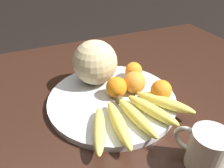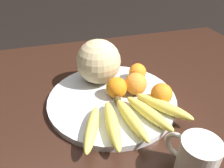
% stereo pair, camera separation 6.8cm
% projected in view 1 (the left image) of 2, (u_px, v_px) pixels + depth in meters
% --- Properties ---
extents(kitchen_table, '(1.43, 1.10, 0.77)m').
position_uv_depth(kitchen_table, '(127.00, 120.00, 0.78)').
color(kitchen_table, black).
rests_on(kitchen_table, ground_plane).
extents(fruit_bowl, '(0.42, 0.42, 0.02)m').
position_uv_depth(fruit_bowl, '(112.00, 99.00, 0.72)').
color(fruit_bowl, silver).
rests_on(fruit_bowl, kitchen_table).
extents(melon, '(0.15, 0.15, 0.15)m').
position_uv_depth(melon, '(95.00, 62.00, 0.75)').
color(melon, '#C6B284').
rests_on(melon, fruit_bowl).
extents(banana_bunch, '(0.33, 0.21, 0.03)m').
position_uv_depth(banana_bunch, '(136.00, 115.00, 0.61)').
color(banana_bunch, '#473819').
rests_on(banana_bunch, fruit_bowl).
extents(orange_front_left, '(0.06, 0.06, 0.06)m').
position_uv_depth(orange_front_left, '(134.00, 71.00, 0.79)').
color(orange_front_left, orange).
rests_on(orange_front_left, fruit_bowl).
extents(orange_front_right, '(0.07, 0.07, 0.07)m').
position_uv_depth(orange_front_right, '(116.00, 87.00, 0.70)').
color(orange_front_right, orange).
rests_on(orange_front_right, fruit_bowl).
extents(orange_mid_center, '(0.07, 0.07, 0.07)m').
position_uv_depth(orange_mid_center, '(161.00, 90.00, 0.69)').
color(orange_mid_center, orange).
rests_on(orange_mid_center, fruit_bowl).
extents(orange_back_left, '(0.07, 0.07, 0.07)m').
position_uv_depth(orange_back_left, '(135.00, 82.00, 0.72)').
color(orange_back_left, orange).
rests_on(orange_back_left, fruit_bowl).
extents(produce_tag, '(0.08, 0.08, 0.00)m').
position_uv_depth(produce_tag, '(143.00, 96.00, 0.71)').
color(produce_tag, white).
rests_on(produce_tag, fruit_bowl).
extents(ceramic_mug, '(0.09, 0.12, 0.10)m').
position_uv_depth(ceramic_mug, '(206.00, 149.00, 0.49)').
color(ceramic_mug, beige).
rests_on(ceramic_mug, kitchen_table).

